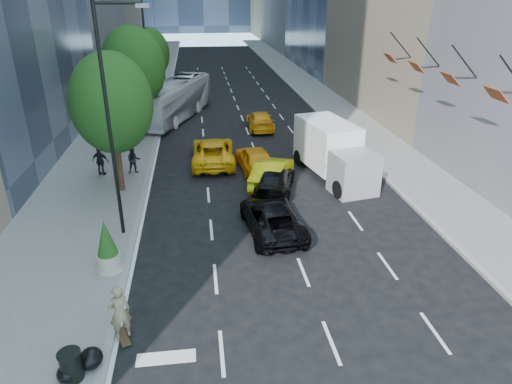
{
  "coord_description": "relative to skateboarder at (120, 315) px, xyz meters",
  "views": [
    {
      "loc": [
        -2.86,
        -14.93,
        10.3
      ],
      "look_at": [
        -0.32,
        4.47,
        1.6
      ],
      "focal_mm": 32.0,
      "sensor_mm": 36.0,
      "label": 1
    }
  ],
  "objects": [
    {
      "name": "black_sedan_mercedes",
      "position": [
        6.8,
        11.0,
        -0.27
      ],
      "size": [
        3.18,
        5.06,
        1.37
      ],
      "primitive_type": "imported",
      "rotation": [
        0.0,
        0.0,
        2.85
      ],
      "color": "black",
      "rests_on": "ground"
    },
    {
      "name": "tree_far",
      "position": [
        -1.6,
        35.0,
        3.67
      ],
      "size": [
        3.9,
        3.9,
        6.92
      ],
      "color": "#311F13",
      "rests_on": "sidewalk_left"
    },
    {
      "name": "box_truck",
      "position": [
        10.54,
        12.7,
        0.66
      ],
      "size": [
        3.61,
        6.97,
        3.17
      ],
      "rotation": [
        0.0,
        0.0,
        0.19
      ],
      "color": "white",
      "rests_on": "ground"
    },
    {
      "name": "lamp_near",
      "position": [
        -0.72,
        7.0,
        4.86
      ],
      "size": [
        2.13,
        0.22,
        10.0
      ],
      "color": "black",
      "rests_on": "sidewalk_left"
    },
    {
      "name": "pedestrian_a",
      "position": [
        -1.2,
        14.48,
        -0.01
      ],
      "size": [
        0.9,
        0.77,
        1.6
      ],
      "primitive_type": "imported",
      "rotation": [
        0.0,
        0.0,
        0.24
      ],
      "color": "black",
      "rests_on": "sidewalk_left"
    },
    {
      "name": "tree_near",
      "position": [
        -1.6,
        12.0,
        4.01
      ],
      "size": [
        4.2,
        4.2,
        7.46
      ],
      "color": "#311F13",
      "rests_on": "sidewalk_left"
    },
    {
      "name": "taxi_c",
      "position": [
        3.6,
        16.0,
        -0.16
      ],
      "size": [
        2.8,
        5.81,
        1.6
      ],
      "primitive_type": "imported",
      "rotation": [
        0.0,
        0.0,
        3.12
      ],
      "color": "#FFB50D",
      "rests_on": "ground"
    },
    {
      "name": "sidewalk_right",
      "position": [
        15.6,
        33.0,
        -0.88
      ],
      "size": [
        4.0,
        120.0,
        0.15
      ],
      "primitive_type": "cube",
      "color": "slate",
      "rests_on": "ground"
    },
    {
      "name": "garbage_bags",
      "position": [
        -0.95,
        -1.39,
        -0.52
      ],
      "size": [
        1.21,
        1.16,
        0.6
      ],
      "color": "black",
      "rests_on": "sidewalk_left"
    },
    {
      "name": "trash_can",
      "position": [
        -1.16,
        -1.61,
        -0.36
      ],
      "size": [
        0.6,
        0.6,
        0.9
      ],
      "primitive_type": "cylinder",
      "color": "black",
      "rests_on": "sidewalk_left"
    },
    {
      "name": "lamp_far",
      "position": [
        -0.72,
        25.0,
        4.86
      ],
      "size": [
        2.13,
        0.22,
        10.0
      ],
      "color": "black",
      "rests_on": "sidewalk_left"
    },
    {
      "name": "ground",
      "position": [
        5.6,
        3.0,
        -0.96
      ],
      "size": [
        160.0,
        160.0,
        0.0
      ],
      "primitive_type": "plane",
      "color": "black",
      "rests_on": "ground"
    },
    {
      "name": "tree_mid",
      "position": [
        -1.6,
        22.0,
        4.36
      ],
      "size": [
        4.5,
        4.5,
        7.99
      ],
      "color": "#311F13",
      "rests_on": "sidewalk_left"
    },
    {
      "name": "black_sedan_lincoln",
      "position": [
        5.89,
        6.5,
        -0.25
      ],
      "size": [
        2.77,
        5.27,
        1.41
      ],
      "primitive_type": "imported",
      "rotation": [
        0.0,
        0.0,
        3.23
      ],
      "color": "black",
      "rests_on": "ground"
    },
    {
      "name": "taxi_a",
      "position": [
        6.1,
        14.41,
        -0.18
      ],
      "size": [
        2.33,
        4.72,
        1.55
      ],
      "primitive_type": "imported",
      "rotation": [
        0.0,
        0.0,
        3.26
      ],
      "color": "#FF9B0D",
      "rests_on": "ground"
    },
    {
      "name": "planter_shrub",
      "position": [
        -1.0,
        3.94,
        0.23
      ],
      "size": [
        0.91,
        0.91,
        2.17
      ],
      "color": "#B8B498",
      "rests_on": "sidewalk_left"
    },
    {
      "name": "pedestrian_b",
      "position": [
        -3.1,
        14.43,
        0.07
      ],
      "size": [
        1.1,
        0.71,
        1.75
      ],
      "primitive_type": "imported",
      "rotation": [
        0.0,
        0.0,
        2.84
      ],
      "color": "black",
      "rests_on": "sidewalk_left"
    },
    {
      "name": "city_bus",
      "position": [
        0.8,
        27.73,
        0.71
      ],
      "size": [
        6.72,
        12.17,
        3.33
      ],
      "primitive_type": "imported",
      "rotation": [
        0.0,
        0.0,
        -0.35
      ],
      "color": "silver",
      "rests_on": "ground"
    },
    {
      "name": "taxi_b",
      "position": [
        6.8,
        12.0,
        -0.19
      ],
      "size": [
        3.32,
        4.89,
        1.53
      ],
      "primitive_type": "imported",
      "rotation": [
        0.0,
        0.0,
        2.73
      ],
      "color": "#D7C00B",
      "rests_on": "ground"
    },
    {
      "name": "skateboarder",
      "position": [
        0.0,
        0.0,
        0.0
      ],
      "size": [
        0.81,
        0.68,
        1.91
      ],
      "primitive_type": "imported",
      "rotation": [
        0.0,
        0.0,
        3.51
      ],
      "color": "olive",
      "rests_on": "ground"
    },
    {
      "name": "traffic_signal",
      "position": [
        -0.8,
        43.0,
        3.28
      ],
      "size": [
        2.48,
        0.53,
        5.2
      ],
      "color": "black",
      "rests_on": "sidewalk_left"
    },
    {
      "name": "taxi_d",
      "position": [
        7.7,
        23.5,
        -0.26
      ],
      "size": [
        2.13,
        4.89,
        1.4
      ],
      "primitive_type": "imported",
      "rotation": [
        0.0,
        0.0,
        3.11
      ],
      "color": "#FBA10D",
      "rests_on": "ground"
    },
    {
      "name": "facade_flags",
      "position": [
        16.24,
        13.0,
        5.23
      ],
      "size": [
        1.85,
        13.3,
        2.05
      ],
      "color": "black",
      "rests_on": "ground"
    },
    {
      "name": "sidewalk_left",
      "position": [
        -3.4,
        33.0,
        -0.88
      ],
      "size": [
        6.0,
        120.0,
        0.15
      ],
      "primitive_type": "cube",
      "color": "slate",
      "rests_on": "ground"
    }
  ]
}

